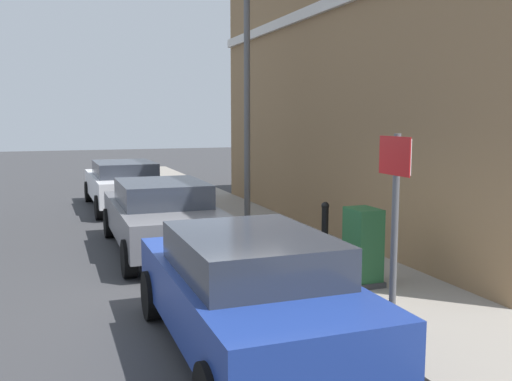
# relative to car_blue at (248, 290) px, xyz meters

# --- Properties ---
(ground) EXTENTS (80.00, 80.00, 0.00)m
(ground) POSITION_rel_car_blue_xyz_m (0.37, 1.80, -0.74)
(ground) COLOR #38383A
(sidewalk) EXTENTS (2.26, 30.00, 0.15)m
(sidewalk) POSITION_rel_car_blue_xyz_m (2.44, 7.80, -0.67)
(sidewalk) COLOR gray
(sidewalk) RESTS_ON ground
(corner_building) EXTENTS (6.21, 11.96, 8.60)m
(corner_building) POSITION_rel_car_blue_xyz_m (6.63, 5.78, 3.55)
(corner_building) COLOR olive
(corner_building) RESTS_ON ground
(car_blue) EXTENTS (1.84, 4.04, 1.40)m
(car_blue) POSITION_rel_car_blue_xyz_m (0.00, 0.00, 0.00)
(car_blue) COLOR navy
(car_blue) RESTS_ON ground
(car_grey) EXTENTS (1.96, 4.45, 1.39)m
(car_grey) POSITION_rel_car_blue_xyz_m (0.04, 5.21, -0.01)
(car_grey) COLOR slate
(car_grey) RESTS_ON ground
(car_white) EXTENTS (1.98, 4.50, 1.37)m
(car_white) POSITION_rel_car_blue_xyz_m (0.01, 10.84, -0.00)
(car_white) COLOR silver
(car_white) RESTS_ON ground
(utility_cabinet) EXTENTS (0.46, 0.61, 1.15)m
(utility_cabinet) POSITION_rel_car_blue_xyz_m (2.33, 1.47, -0.06)
(utility_cabinet) COLOR #1E4C28
(utility_cabinet) RESTS_ON sidewalk
(bollard_near_cabinet) EXTENTS (0.14, 0.14, 1.04)m
(bollard_near_cabinet) POSITION_rel_car_blue_xyz_m (2.43, 2.89, -0.04)
(bollard_near_cabinet) COLOR black
(bollard_near_cabinet) RESTS_ON sidewalk
(street_sign) EXTENTS (0.08, 0.60, 2.30)m
(street_sign) POSITION_rel_car_blue_xyz_m (1.68, -0.26, 0.92)
(street_sign) COLOR #59595B
(street_sign) RESTS_ON sidewalk
(lamppost) EXTENTS (0.20, 0.44, 5.72)m
(lamppost) POSITION_rel_car_blue_xyz_m (2.27, 6.48, 2.56)
(lamppost) COLOR #59595B
(lamppost) RESTS_ON sidewalk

